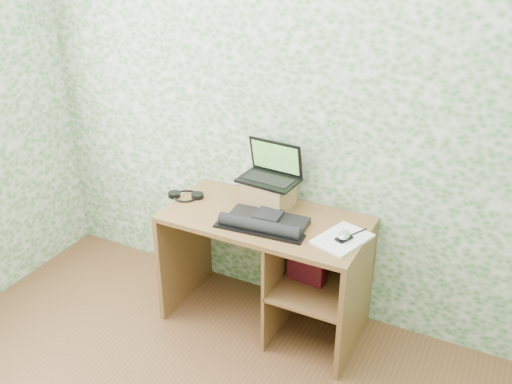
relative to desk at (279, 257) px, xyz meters
The scene contains 10 objects.
wall_back 0.87m from the desk, 105.57° to the left, with size 3.50×3.50×0.00m, color silver.
desk is the anchor object (origin of this frame).
riser 0.39m from the desk, 137.79° to the left, with size 0.27×0.23×0.16m, color #946442.
laptop 0.53m from the desk, 129.87° to the left, with size 0.36×0.27×0.23m.
keyboard 0.32m from the desk, 107.47° to the right, with size 0.53×0.30×0.07m.
headphones 0.70m from the desk, behind, with size 0.22×0.21×0.03m.
notepad 0.50m from the desk, ahead, with size 0.22×0.31×0.01m, color silver.
mouse 0.52m from the desk, 10.81° to the right, with size 0.06×0.10×0.03m, color silver.
pen 0.55m from the desk, ahead, with size 0.01×0.01×0.15m, color black.
red_box 0.20m from the desk, ahead, with size 0.23×0.07×0.27m, color maroon.
Camera 1 is at (1.26, -1.19, 2.38)m, focal length 40.00 mm.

